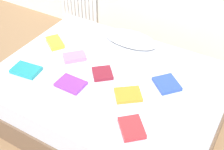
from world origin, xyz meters
TOP-DOWN VIEW (x-y plane):
  - ground_plane at (0.00, 0.00)m, footprint 8.00×8.00m
  - bed at (0.00, 0.00)m, footprint 2.00×1.50m
  - radiator at (-1.20, 1.20)m, footprint 0.56×0.04m
  - pillow at (-0.08, 0.56)m, footprint 0.57×0.28m
  - textbook_yellow at (-0.73, 0.16)m, footprint 0.26×0.24m
  - textbook_purple at (-0.22, -0.26)m, footprint 0.24×0.17m
  - textbook_red at (0.45, -0.43)m, footprint 0.26×0.27m
  - textbook_teal at (-0.68, -0.32)m, footprint 0.26×0.19m
  - textbook_pink at (-0.42, 0.06)m, footprint 0.24×0.24m
  - textbook_maroon at (-0.06, -0.01)m, footprint 0.24×0.24m
  - textbook_blue at (0.48, 0.15)m, footprint 0.28×0.28m
  - textbook_orange at (0.26, -0.14)m, footprint 0.27×0.27m

SIDE VIEW (x-z plane):
  - ground_plane at x=0.00m, z-range 0.00..0.00m
  - bed at x=0.00m, z-range 0.00..0.50m
  - radiator at x=-1.20m, z-range 0.14..0.60m
  - textbook_purple at x=-0.22m, z-range 0.50..0.53m
  - textbook_orange at x=0.26m, z-range 0.50..0.53m
  - textbook_blue at x=0.48m, z-range 0.50..0.53m
  - textbook_maroon at x=-0.06m, z-range 0.50..0.53m
  - textbook_teal at x=-0.68m, z-range 0.50..0.53m
  - textbook_red at x=0.45m, z-range 0.50..0.54m
  - textbook_pink at x=-0.42m, z-range 0.50..0.54m
  - textbook_yellow at x=-0.73m, z-range 0.50..0.54m
  - pillow at x=-0.08m, z-range 0.50..0.60m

